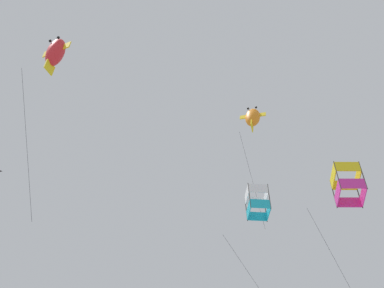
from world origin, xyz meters
name	(u,v)px	position (x,y,z in m)	size (l,w,h in m)	color
kite_fish_upper_right	(253,118)	(4.57, 4.88, 35.70)	(1.57, 1.63, 7.62)	orange
kite_fish_near_right	(55,53)	(-4.71, -5.13, 31.63)	(1.71, 1.39, 7.48)	red
kite_box_low_drifter	(258,203)	(3.72, 0.28, 28.15)	(3.61, 2.77, 7.89)	white
kite_box_far_centre	(348,185)	(7.15, -1.69, 28.15)	(2.66, 2.15, 7.59)	yellow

